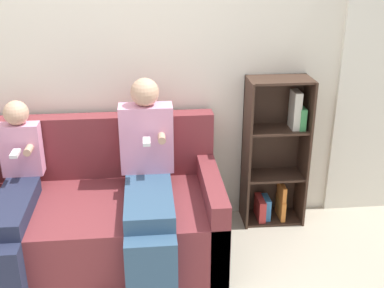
{
  "coord_description": "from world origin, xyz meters",
  "views": [
    {
      "loc": [
        0.26,
        -2.41,
        2.07
      ],
      "look_at": [
        0.57,
        0.63,
        0.8
      ],
      "focal_mm": 45.0,
      "sensor_mm": 36.0,
      "label": 1
    }
  ],
  "objects_px": {
    "couch": "(98,217)",
    "child_seated": "(14,198)",
    "adult_seated": "(148,178)",
    "bookshelf": "(275,156)"
  },
  "relations": [
    {
      "from": "adult_seated",
      "to": "bookshelf",
      "type": "bearing_deg",
      "value": 24.3
    },
    {
      "from": "adult_seated",
      "to": "child_seated",
      "type": "xyz_separation_m",
      "value": [
        -0.87,
        -0.05,
        -0.07
      ]
    },
    {
      "from": "adult_seated",
      "to": "child_seated",
      "type": "height_order",
      "value": "adult_seated"
    },
    {
      "from": "couch",
      "to": "child_seated",
      "type": "xyz_separation_m",
      "value": [
        -0.51,
        -0.14,
        0.26
      ]
    },
    {
      "from": "adult_seated",
      "to": "bookshelf",
      "type": "distance_m",
      "value": 1.1
    },
    {
      "from": "couch",
      "to": "child_seated",
      "type": "relative_size",
      "value": 1.56
    },
    {
      "from": "couch",
      "to": "child_seated",
      "type": "distance_m",
      "value": 0.59
    },
    {
      "from": "couch",
      "to": "bookshelf",
      "type": "distance_m",
      "value": 1.43
    },
    {
      "from": "couch",
      "to": "child_seated",
      "type": "height_order",
      "value": "child_seated"
    },
    {
      "from": "child_seated",
      "to": "adult_seated",
      "type": "bearing_deg",
      "value": 3.06
    }
  ]
}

